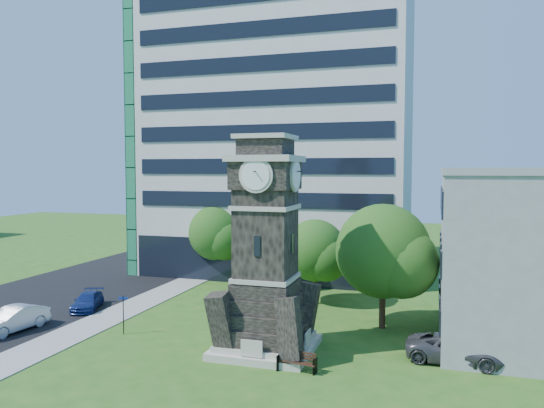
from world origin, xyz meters
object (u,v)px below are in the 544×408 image
(car_east_lot, at_px, (457,349))
(park_bench, at_px, (297,361))
(street_sign, at_px, (123,310))
(car_street_north, at_px, (88,301))
(clock_tower, at_px, (266,259))
(car_street_mid, at_px, (13,319))

(car_east_lot, relative_size, park_bench, 2.61)
(park_bench, distance_m, street_sign, 12.26)
(car_street_north, relative_size, street_sign, 1.70)
(street_sign, bearing_deg, park_bench, -27.63)
(clock_tower, relative_size, car_street_north, 2.95)
(car_street_mid, xyz_separation_m, car_east_lot, (26.77, 2.66, -0.05))
(clock_tower, bearing_deg, street_sign, 179.09)
(car_street_mid, distance_m, car_street_north, 6.13)
(clock_tower, bearing_deg, car_east_lot, 6.53)
(clock_tower, height_order, car_street_north, clock_tower)
(car_east_lot, distance_m, street_sign, 19.78)
(clock_tower, relative_size, park_bench, 6.08)
(car_street_mid, bearing_deg, park_bench, 3.55)
(clock_tower, height_order, car_street_mid, clock_tower)
(clock_tower, distance_m, park_bench, 5.92)
(car_street_north, xyz_separation_m, park_bench, (17.84, -7.09, -0.05))
(park_bench, bearing_deg, clock_tower, 143.80)
(clock_tower, bearing_deg, park_bench, -45.40)
(car_street_mid, bearing_deg, street_sign, 19.76)
(clock_tower, relative_size, street_sign, 5.02)
(car_street_mid, height_order, car_east_lot, car_street_mid)
(car_street_mid, distance_m, street_sign, 7.26)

